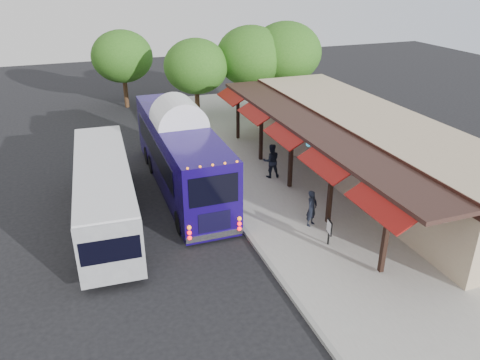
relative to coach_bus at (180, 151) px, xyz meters
name	(u,v)px	position (x,y,z in m)	size (l,w,h in m)	color
ground	(250,241)	(1.45, -6.32, -2.08)	(90.00, 90.00, 0.00)	black
sidewalk	(310,185)	(6.45, -2.32, -2.00)	(10.00, 40.00, 0.15)	#9E9B93
curb	(222,200)	(1.50, -2.32, -2.00)	(0.20, 40.00, 0.16)	gray
station_shelter	(367,147)	(9.83, -2.32, -0.23)	(8.15, 20.00, 3.60)	tan
coach_bus	(180,151)	(0.00, 0.00, 0.00)	(2.64, 12.15, 3.87)	#16075A
city_bus	(104,190)	(-4.12, -2.43, -0.48)	(2.90, 10.90, 2.90)	gray
ped_a	(312,208)	(4.44, -6.17, -1.08)	(0.62, 0.40, 1.69)	black
ped_b	(271,161)	(4.85, -0.72, -0.97)	(0.93, 0.72, 1.91)	black
ped_c	(203,145)	(2.11, 3.15, -1.05)	(1.03, 0.43, 1.76)	black
ped_d	(195,123)	(2.79, 7.68, -1.16)	(1.00, 0.57, 1.54)	black
sign_board	(329,228)	(4.35, -7.88, -1.15)	(0.14, 0.52, 1.15)	black
tree_left	(196,66)	(4.00, 11.34, 1.96)	(4.73, 4.73, 6.06)	#382314
tree_mid	(251,56)	(8.32, 11.29, 2.45)	(5.31, 5.31, 6.80)	#382314
tree_right	(286,53)	(11.08, 10.98, 2.60)	(5.48, 5.48, 7.01)	#382314
tree_far	(122,56)	(-0.65, 16.66, 2.07)	(4.87, 4.87, 6.23)	#382314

